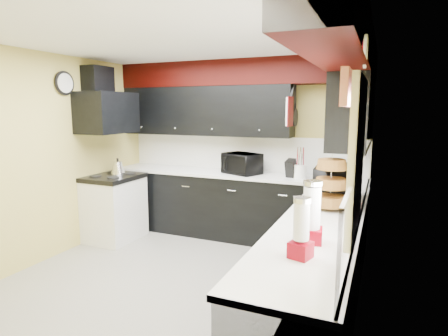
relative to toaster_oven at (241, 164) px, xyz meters
The scene contains 35 objects.
ground 1.83m from the toaster_oven, 95.27° to the right, with size 3.60×3.60×0.00m, color gray.
wall_back 0.39m from the toaster_oven, 112.31° to the left, with size 3.60×0.06×2.50m, color #E0C666.
wall_right 2.23m from the toaster_oven, 41.44° to the right, with size 0.06×3.60×2.50m, color #E0C666.
wall_left 2.44m from the toaster_oven, 142.79° to the right, with size 0.06×3.60×2.50m, color #E0C666.
ceiling 2.05m from the toaster_oven, 95.27° to the right, with size 3.60×3.60×0.06m, color white.
cab_back 0.65m from the toaster_oven, 167.39° to the left, with size 3.60×0.60×0.90m, color black.
cab_right 2.32m from the toaster_oven, 52.37° to the right, with size 0.60×3.00×0.90m, color black.
counter_back 0.21m from the toaster_oven, 167.39° to the left, with size 3.62×0.64×0.04m, color white.
counter_right 2.24m from the toaster_oven, 52.37° to the right, with size 0.64×3.02×0.04m, color white.
splash_back 0.36m from the toaster_oven, 112.93° to the left, with size 3.60×0.02×0.50m, color white.
splash_right 2.22m from the toaster_oven, 41.61° to the right, with size 0.02×3.60×0.50m, color white.
upper_back 0.97m from the toaster_oven, 166.27° to the left, with size 2.60×0.35×0.70m, color black.
upper_right 1.75m from the toaster_oven, 20.93° to the right, with size 0.35×1.80×0.70m, color black.
soffit_back 1.26m from the toaster_oven, 132.03° to the left, with size 3.60×0.36×0.35m, color black.
soffit_right 2.54m from the toaster_oven, 48.02° to the right, with size 0.36×3.24×0.35m, color black.
stove 1.90m from the toaster_oven, 156.25° to the right, with size 0.60×0.75×0.86m, color white.
cooktop 1.80m from the toaster_oven, 156.25° to the right, with size 0.62×0.77×0.06m, color black.
hood 1.96m from the toaster_oven, 156.88° to the right, with size 0.50×0.78×0.55m, color black.
hood_duct 2.25m from the toaster_oven, 158.38° to the right, with size 0.24×0.40×0.40m, color black.
window 2.92m from the toaster_oven, 55.16° to the right, with size 0.03×0.86×0.96m, color white, non-canonical shape.
valance 2.99m from the toaster_oven, 56.06° to the right, with size 0.04×0.88×0.20m, color red.
pan_top 1.15m from the toaster_oven, ahead, with size 0.03×0.22×0.40m, color black, non-canonical shape.
pan_mid 0.96m from the toaster_oven, ahead, with size 0.03×0.28×0.46m, color black, non-canonical shape.
pan_low 0.96m from the toaster_oven, 17.08° to the left, with size 0.03×0.24×0.42m, color black, non-canonical shape.
cut_board 1.01m from the toaster_oven, 13.73° to the right, with size 0.03×0.26×0.35m, color white.
baskets 1.99m from the toaster_oven, 45.72° to the right, with size 0.27×0.27×0.50m, color brown, non-canonical shape.
clock 2.50m from the toaster_oven, 147.38° to the right, with size 0.03×0.30×0.30m, color black, non-canonical shape.
deco_plate 2.71m from the toaster_oven, 48.07° to the right, with size 0.03×0.24×0.24m, color white, non-canonical shape.
toaster_oven is the anchor object (origin of this frame).
microwave 1.72m from the toaster_oven, 35.93° to the right, with size 0.61×0.41×0.34m, color black.
utensil_crock 0.82m from the toaster_oven, ahead, with size 0.16×0.16×0.17m, color white.
knife_block 0.70m from the toaster_oven, ahead, with size 0.11×0.15×0.24m, color black.
kettle 1.76m from the toaster_oven, 160.73° to the right, with size 0.19×0.19×0.18m, color silver, non-canonical shape.
dispenser_a 2.72m from the toaster_oven, 59.53° to the right, with size 0.15×0.15×0.40m, color #620B11, non-canonical shape.
dispenser_b 2.98m from the toaster_oven, 62.55° to the right, with size 0.12×0.12×0.34m, color #570007, non-canonical shape.
Camera 1 is at (1.93, -3.35, 1.84)m, focal length 30.00 mm.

